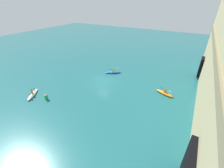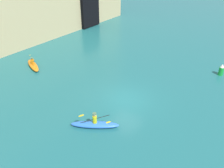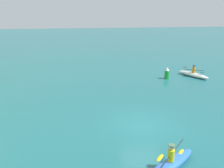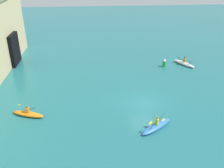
% 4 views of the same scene
% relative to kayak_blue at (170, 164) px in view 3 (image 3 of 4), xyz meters
% --- Properties ---
extents(ground_plane, '(120.00, 120.00, 0.00)m').
position_rel_kayak_blue_xyz_m(ground_plane, '(4.23, 0.29, -0.24)').
color(ground_plane, '#1E6066').
extents(kayak_blue, '(2.67, 3.25, 1.22)m').
position_rel_kayak_blue_xyz_m(kayak_blue, '(0.00, 0.00, 0.00)').
color(kayak_blue, blue).
rests_on(kayak_blue, ground).
extents(kayak_white, '(3.32, 2.38, 1.16)m').
position_rel_kayak_blue_xyz_m(kayak_white, '(13.94, -7.28, 0.01)').
color(kayak_white, white).
rests_on(kayak_white, ground).
extents(marker_buoy, '(0.47, 0.47, 1.19)m').
position_rel_kayak_blue_xyz_m(marker_buoy, '(13.57, -4.38, 0.32)').
color(marker_buoy, green).
rests_on(marker_buoy, ground).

